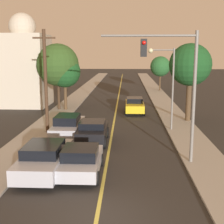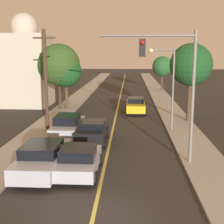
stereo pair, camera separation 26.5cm
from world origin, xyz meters
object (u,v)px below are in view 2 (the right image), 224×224
(car_near_lane_second, at_px, (92,131))
(tree_right_near, at_px, (191,65))
(tree_left_near, at_px, (66,72))
(streetlamp_right, at_px, (167,77))
(traffic_signal_mast, at_px, (173,76))
(domed_building_left, at_px, (26,66))
(car_near_lane_front, at_px, (79,160))
(utility_pole_left, at_px, (46,80))
(tree_right_far, at_px, (162,66))
(car_outer_lane_second, at_px, (68,126))
(tree_left_far, at_px, (59,65))
(car_far_oncoming, at_px, (136,105))
(car_outer_lane_front, at_px, (43,157))

(car_near_lane_second, xyz_separation_m, tree_right_near, (7.53, 6.60, 4.06))
(tree_left_near, bearing_deg, streetlamp_right, -40.70)
(traffic_signal_mast, xyz_separation_m, streetlamp_right, (0.50, 7.16, -0.62))
(domed_building_left, bearing_deg, car_near_lane_front, -65.35)
(utility_pole_left, relative_size, domed_building_left, 0.73)
(streetlamp_right, distance_m, tree_right_far, 24.43)
(car_outer_lane_second, distance_m, tree_left_near, 11.05)
(car_outer_lane_second, xyz_separation_m, tree_right_near, (9.36, 5.63, 4.00))
(streetlamp_right, distance_m, domed_building_left, 17.82)
(tree_left_far, xyz_separation_m, domed_building_left, (-4.32, 2.70, -0.23))
(traffic_signal_mast, height_order, tree_left_near, traffic_signal_mast)
(traffic_signal_mast, distance_m, tree_right_far, 31.62)
(tree_right_near, bearing_deg, tree_right_far, 90.57)
(car_far_oncoming, relative_size, tree_right_near, 0.68)
(tree_right_far, xyz_separation_m, domed_building_left, (-16.36, -13.58, 0.65))
(utility_pole_left, distance_m, tree_right_near, 12.00)
(car_near_lane_front, relative_size, tree_right_far, 0.77)
(car_far_oncoming, bearing_deg, car_outer_lane_front, 72.93)
(traffic_signal_mast, bearing_deg, car_near_lane_second, 141.50)
(utility_pole_left, height_order, tree_right_near, utility_pole_left)
(car_near_lane_front, distance_m, tree_left_far, 18.08)
(utility_pole_left, relative_size, tree_right_near, 1.13)
(car_outer_lane_front, bearing_deg, traffic_signal_mast, 14.00)
(car_outer_lane_front, relative_size, car_outer_lane_second, 1.08)
(streetlamp_right, relative_size, tree_left_near, 1.12)
(utility_pole_left, height_order, domed_building_left, domed_building_left)
(tree_right_far, bearing_deg, car_near_lane_front, -102.40)
(car_near_lane_second, distance_m, car_outer_lane_second, 2.07)
(car_outer_lane_second, distance_m, car_far_oncoming, 10.73)
(tree_left_near, bearing_deg, car_outer_lane_second, -78.16)
(car_far_oncoming, height_order, traffic_signal_mast, traffic_signal_mast)
(traffic_signal_mast, bearing_deg, streetlamp_right, 86.00)
(tree_right_near, bearing_deg, tree_left_near, 157.65)
(car_near_lane_second, xyz_separation_m, car_outer_lane_front, (-1.83, -5.34, -0.02))
(car_near_lane_second, height_order, car_outer_lane_front, car_outer_lane_front)
(tree_left_far, height_order, domed_building_left, domed_building_left)
(tree_left_near, height_order, tree_right_near, tree_right_near)
(car_outer_lane_front, xyz_separation_m, domed_building_left, (-7.21, 19.53, 3.63))
(tree_left_far, distance_m, domed_building_left, 5.09)
(car_near_lane_front, bearing_deg, tree_right_far, 77.60)
(car_near_lane_second, distance_m, car_far_oncoming, 10.96)
(traffic_signal_mast, height_order, tree_right_near, traffic_signal_mast)
(car_near_lane_front, height_order, car_outer_lane_front, car_outer_lane_front)
(car_outer_lane_front, height_order, tree_left_near, tree_left_near)
(tree_left_near, relative_size, domed_building_left, 0.54)
(car_outer_lane_second, bearing_deg, car_outer_lane_front, -90.00)
(tree_left_far, relative_size, tree_right_near, 1.02)
(streetlamp_right, distance_m, utility_pole_left, 8.86)
(traffic_signal_mast, xyz_separation_m, tree_right_near, (2.86, 10.31, 0.10))
(car_far_oncoming, bearing_deg, traffic_signal_mast, 96.53)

